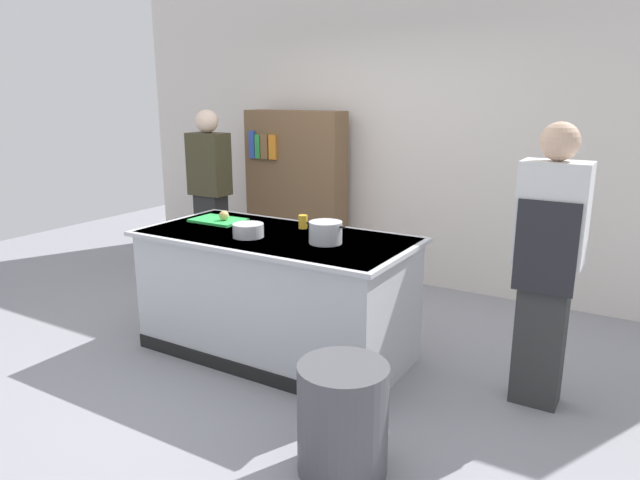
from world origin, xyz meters
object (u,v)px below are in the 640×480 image
Objects in this scene: juice_cup at (303,222)px; bookshelf at (295,192)px; onion at (224,216)px; trash_bin at (343,419)px; person_guest at (210,193)px; mixing_bowl at (248,230)px; person_chef at (548,261)px; stock_pot at (326,232)px.

juice_cup is 0.06× the size of bookshelf.
onion is 0.13× the size of trash_bin.
onion is 0.04× the size of bookshelf.
onion is 2.07m from trash_bin.
onion is 0.04× the size of person_guest.
mixing_bowl is at bearing -65.55° from bookshelf.
bookshelf is at bearing 125.00° from juice_cup.
person_guest is (-2.59, 2.00, 0.62)m from trash_bin.
trash_bin is at bearing -33.34° from onion.
juice_cup is at bearing 13.90° from onion.
onion is 1.75m from bookshelf.
juice_cup reaches higher than trash_bin.
person_guest is at bearing 142.37° from trash_bin.
juice_cup is 0.17× the size of trash_bin.
person_guest reaches higher than juice_cup.
trash_bin is 1.54m from person_chef.
person_guest is at bearing -123.06° from bookshelf.
mixing_bowl is (0.44, -0.26, -0.01)m from onion.
mixing_bowl is 0.13× the size of person_chef.
person_guest is (-1.57, 0.76, -0.04)m from juice_cup.
onion is 0.51m from mixing_bowl.
bookshelf is (-2.09, 2.77, 0.56)m from trash_bin.
person_chef is 1.00× the size of person_guest.
trash_bin is 3.51m from bookshelf.
bookshelf is (-2.79, 1.55, -0.06)m from person_chef.
person_chef is (1.36, 0.27, -0.06)m from stock_pot.
person_guest reaches higher than onion.
stock_pot is 2.20m from person_guest.
onion is at bearing 62.24° from person_guest.
stock_pot is 1.34m from trash_bin.
juice_cup is (0.62, 0.15, -0.01)m from onion.
bookshelf is at bearing 67.47° from person_chef.
person_chef is at bearing 59.92° from trash_bin.
juice_cup is 1.87m from bookshelf.
stock_pot is at bearing -51.76° from bookshelf.
person_chef is at bearing 11.72° from mixing_bowl.
person_chef is at bearing -29.06° from bookshelf.
stock_pot is at bearing 77.75° from person_guest.
stock_pot is at bearing 107.68° from person_chef.
person_chef is 1.01× the size of bookshelf.
stock_pot is 0.56m from mixing_bowl.
mixing_bowl is 1.60m from trash_bin.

